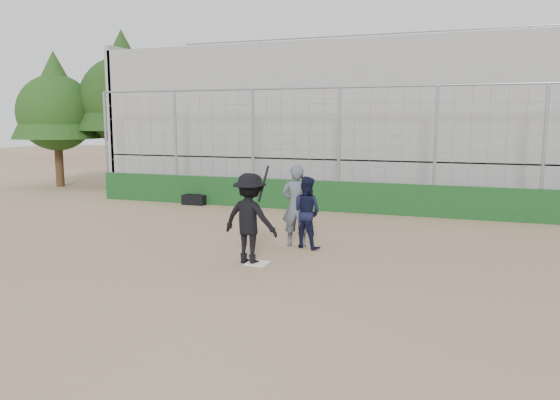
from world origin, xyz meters
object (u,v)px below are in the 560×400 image
(umpire, at_px, (296,210))
(equipment_bag, at_px, (194,200))
(batter_at_plate, at_px, (250,218))
(catcher_crouched, at_px, (306,224))

(umpire, relative_size, equipment_bag, 2.13)
(equipment_bag, bearing_deg, batter_at_plate, -53.23)
(catcher_crouched, bearing_deg, batter_at_plate, -112.73)
(equipment_bag, bearing_deg, catcher_crouched, -41.22)
(batter_at_plate, height_order, umpire, batter_at_plate)
(batter_at_plate, xyz_separation_m, equipment_bag, (-4.97, 6.65, -0.77))
(catcher_crouched, relative_size, equipment_bag, 1.39)
(catcher_crouched, distance_m, umpire, 0.42)
(umpire, bearing_deg, catcher_crouched, 155.61)
(catcher_crouched, relative_size, umpire, 0.65)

